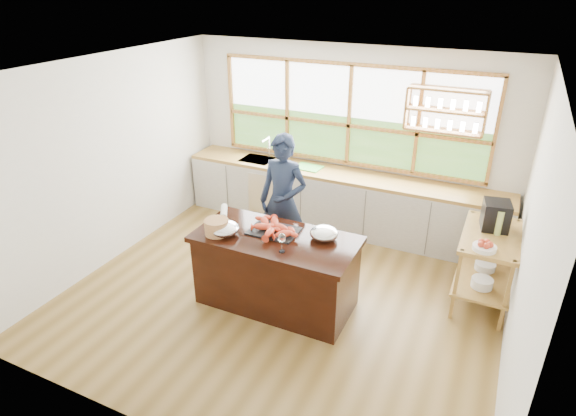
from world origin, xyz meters
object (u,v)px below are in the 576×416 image
Objects in this scene: espresso_machine at (496,215)px; wicker_basket at (217,227)px; island at (276,270)px; cook at (283,202)px.

wicker_basket is (-2.83, -1.48, -0.08)m from espresso_machine.
wicker_basket reaches higher than island.
espresso_machine reaches higher than island.
island is at bearing 18.83° from wicker_basket.
island is 0.86m from wicker_basket.
espresso_machine is at bearing 27.65° from wicker_basket.
island is at bearing -160.05° from espresso_machine.
wicker_basket is at bearing -161.17° from island.
espresso_machine is (2.19, 1.26, 0.61)m from island.
espresso_machine is (2.52, 0.38, 0.17)m from cook.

